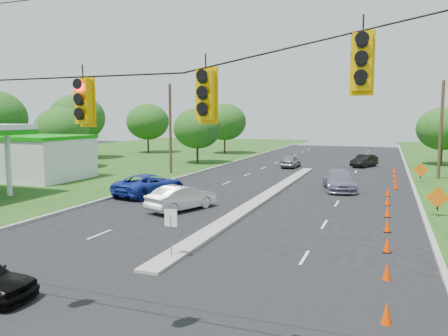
% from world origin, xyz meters
% --- Properties ---
extents(ground, '(160.00, 160.00, 0.00)m').
position_xyz_m(ground, '(0.00, 0.00, 0.00)').
color(ground, black).
rests_on(ground, ground).
extents(cross_street, '(160.00, 14.00, 0.02)m').
position_xyz_m(cross_street, '(0.00, 0.00, 0.00)').
color(cross_street, black).
rests_on(cross_street, ground).
extents(curb_left, '(0.25, 110.00, 0.16)m').
position_xyz_m(curb_left, '(-10.10, 30.00, 0.00)').
color(curb_left, gray).
rests_on(curb_left, ground).
extents(curb_right, '(0.25, 110.00, 0.16)m').
position_xyz_m(curb_right, '(10.10, 30.00, 0.00)').
color(curb_right, gray).
rests_on(curb_right, ground).
extents(median, '(1.00, 34.00, 0.18)m').
position_xyz_m(median, '(0.00, 21.00, 0.00)').
color(median, gray).
rests_on(median, ground).
extents(median_sign, '(0.55, 0.06, 2.05)m').
position_xyz_m(median_sign, '(0.00, 6.00, 1.46)').
color(median_sign, gray).
rests_on(median_sign, ground).
extents(signal_span, '(25.60, 0.32, 9.00)m').
position_xyz_m(signal_span, '(-0.05, -1.00, 4.97)').
color(signal_span, '#422D1C').
rests_on(signal_span, ground).
extents(utility_pole_far_left, '(0.28, 0.28, 9.00)m').
position_xyz_m(utility_pole_far_left, '(-12.50, 30.00, 4.50)').
color(utility_pole_far_left, '#422D1C').
rests_on(utility_pole_far_left, ground).
extents(utility_pole_far_right, '(0.28, 0.28, 9.00)m').
position_xyz_m(utility_pole_far_right, '(12.50, 35.00, 4.50)').
color(utility_pole_far_right, '#422D1C').
rests_on(utility_pole_far_right, ground).
extents(gas_station, '(18.40, 19.70, 5.20)m').
position_xyz_m(gas_station, '(-23.64, 20.24, 2.58)').
color(gas_station, white).
rests_on(gas_station, ground).
extents(cone_0, '(0.32, 0.32, 0.70)m').
position_xyz_m(cone_0, '(8.15, 3.00, 0.35)').
color(cone_0, '#FF3B00').
rests_on(cone_0, ground).
extents(cone_1, '(0.32, 0.32, 0.70)m').
position_xyz_m(cone_1, '(8.15, 6.50, 0.35)').
color(cone_1, '#FF3B00').
rests_on(cone_1, ground).
extents(cone_2, '(0.32, 0.32, 0.70)m').
position_xyz_m(cone_2, '(8.15, 10.00, 0.35)').
color(cone_2, '#FF3B00').
rests_on(cone_2, ground).
extents(cone_3, '(0.32, 0.32, 0.70)m').
position_xyz_m(cone_3, '(8.15, 13.50, 0.35)').
color(cone_3, '#FF3B00').
rests_on(cone_3, ground).
extents(cone_4, '(0.32, 0.32, 0.70)m').
position_xyz_m(cone_4, '(8.15, 17.00, 0.35)').
color(cone_4, '#FF3B00').
rests_on(cone_4, ground).
extents(cone_5, '(0.32, 0.32, 0.70)m').
position_xyz_m(cone_5, '(8.15, 20.50, 0.35)').
color(cone_5, '#FF3B00').
rests_on(cone_5, ground).
extents(cone_6, '(0.32, 0.32, 0.70)m').
position_xyz_m(cone_6, '(8.15, 24.00, 0.35)').
color(cone_6, '#FF3B00').
rests_on(cone_6, ground).
extents(cone_7, '(0.32, 0.32, 0.70)m').
position_xyz_m(cone_7, '(8.75, 27.50, 0.35)').
color(cone_7, '#FF3B00').
rests_on(cone_7, ground).
extents(cone_8, '(0.32, 0.32, 0.70)m').
position_xyz_m(cone_8, '(8.75, 31.00, 0.35)').
color(cone_8, '#FF3B00').
rests_on(cone_8, ground).
extents(cone_9, '(0.32, 0.32, 0.70)m').
position_xyz_m(cone_9, '(8.75, 34.50, 0.35)').
color(cone_9, '#FF3B00').
rests_on(cone_9, ground).
extents(cone_10, '(0.32, 0.32, 0.70)m').
position_xyz_m(cone_10, '(8.75, 38.00, 0.35)').
color(cone_10, '#FF3B00').
rests_on(cone_10, ground).
extents(work_sign_1, '(1.27, 0.58, 1.37)m').
position_xyz_m(work_sign_1, '(10.80, 18.00, 1.09)').
color(work_sign_1, black).
rests_on(work_sign_1, ground).
extents(work_sign_2, '(1.27, 0.58, 1.37)m').
position_xyz_m(work_sign_2, '(10.80, 32.00, 1.09)').
color(work_sign_2, black).
rests_on(work_sign_2, ground).
extents(tree_2, '(5.88, 5.88, 6.86)m').
position_xyz_m(tree_2, '(-26.00, 30.00, 4.34)').
color(tree_2, black).
rests_on(tree_2, ground).
extents(tree_3, '(7.56, 7.56, 8.82)m').
position_xyz_m(tree_3, '(-32.00, 40.00, 5.58)').
color(tree_3, black).
rests_on(tree_3, ground).
extents(tree_4, '(6.72, 6.72, 7.84)m').
position_xyz_m(tree_4, '(-28.00, 52.00, 4.96)').
color(tree_4, black).
rests_on(tree_4, ground).
extents(tree_5, '(5.88, 5.88, 6.86)m').
position_xyz_m(tree_5, '(-14.00, 40.00, 4.34)').
color(tree_5, black).
rests_on(tree_5, ground).
extents(tree_6, '(6.72, 6.72, 7.84)m').
position_xyz_m(tree_6, '(-16.00, 55.00, 4.96)').
color(tree_6, black).
rests_on(tree_6, ground).
extents(tree_12, '(5.88, 5.88, 6.86)m').
position_xyz_m(tree_12, '(14.00, 48.00, 4.34)').
color(tree_12, black).
rests_on(tree_12, ground).
extents(white_sedan, '(3.20, 4.94, 1.54)m').
position_xyz_m(white_sedan, '(-3.75, 14.63, 0.77)').
color(white_sedan, silver).
rests_on(white_sedan, ground).
extents(blue_pickup, '(3.86, 6.19, 1.60)m').
position_xyz_m(blue_pickup, '(-8.20, 18.38, 0.80)').
color(blue_pickup, navy).
rests_on(blue_pickup, ground).
extents(silver_car_far, '(3.33, 5.77, 1.57)m').
position_xyz_m(silver_car_far, '(4.55, 25.63, 0.79)').
color(silver_car_far, slate).
rests_on(silver_car_far, ground).
extents(silver_car_oncoming, '(1.81, 4.17, 1.40)m').
position_xyz_m(silver_car_oncoming, '(-2.25, 39.69, 0.70)').
color(silver_car_oncoming, slate).
rests_on(silver_car_oncoming, ground).
extents(dark_car_receding, '(3.04, 4.60, 1.43)m').
position_xyz_m(dark_car_receding, '(5.58, 43.29, 0.72)').
color(dark_car_receding, black).
rests_on(dark_car_receding, ground).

